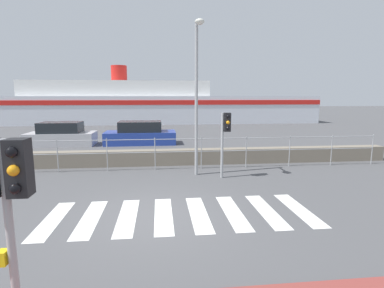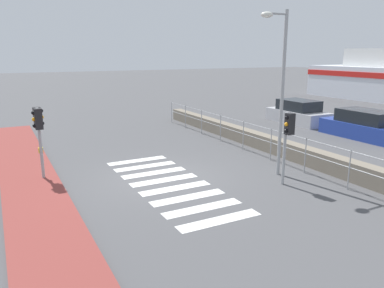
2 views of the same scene
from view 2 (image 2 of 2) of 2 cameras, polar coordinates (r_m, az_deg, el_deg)
ground_plane at (r=13.16m, az=-4.73°, el=-5.18°), size 160.00×160.00×0.00m
sidewalk_brick at (r=12.24m, az=-22.82°, el=-7.43°), size 24.00×1.80×0.12m
crosswalk at (r=12.55m, az=-3.45°, el=-6.09°), size 6.75×2.40×0.01m
seawall at (r=16.07m, az=14.28°, el=-0.83°), size 21.24×0.55×0.67m
harbor_fence at (r=15.39m, az=11.97°, el=0.70°), size 19.15×0.04×1.33m
traffic_light_near at (r=13.35m, az=-22.35°, el=2.75°), size 0.58×0.41×2.50m
traffic_light_far at (r=12.33m, az=14.35°, el=1.66°), size 0.34×0.32×2.40m
streetlamp at (r=13.08m, az=13.06°, el=10.15°), size 0.32×1.08×5.63m
parked_car_silver at (r=24.26m, az=15.87°, el=4.55°), size 3.99×1.88×1.43m
parked_car_blue at (r=21.10m, az=24.86°, el=2.49°), size 4.40×1.88×1.44m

